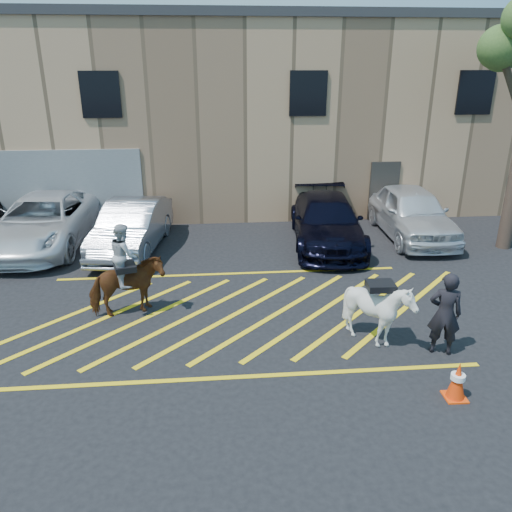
{
  "coord_description": "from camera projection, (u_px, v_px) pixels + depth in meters",
  "views": [
    {
      "loc": [
        -0.41,
        -10.81,
        5.61
      ],
      "look_at": [
        0.59,
        0.2,
        1.3
      ],
      "focal_mm": 35.0,
      "sensor_mm": 36.0,
      "label": 1
    }
  ],
  "objects": [
    {
      "name": "ground",
      "position": [
        233.0,
        310.0,
        12.11
      ],
      "size": [
        90.0,
        90.0,
        0.0
      ],
      "primitive_type": "plane",
      "color": "black",
      "rests_on": "ground"
    },
    {
      "name": "car_white_pickup",
      "position": [
        44.0,
        222.0,
        16.08
      ],
      "size": [
        2.95,
        5.94,
        1.62
      ],
      "primitive_type": "imported",
      "rotation": [
        0.0,
        0.0,
        -0.05
      ],
      "color": "white",
      "rests_on": "ground"
    },
    {
      "name": "car_silver_sedan",
      "position": [
        132.0,
        227.0,
        15.7
      ],
      "size": [
        2.26,
        4.86,
        1.54
      ],
      "primitive_type": "imported",
      "rotation": [
        0.0,
        0.0,
        -0.14
      ],
      "color": "#8F929C",
      "rests_on": "ground"
    },
    {
      "name": "car_blue_suv",
      "position": [
        327.0,
        221.0,
        16.24
      ],
      "size": [
        2.69,
        5.49,
        1.54
      ],
      "primitive_type": "imported",
      "rotation": [
        0.0,
        0.0,
        -0.1
      ],
      "color": "black",
      "rests_on": "ground"
    },
    {
      "name": "car_white_suv",
      "position": [
        412.0,
        212.0,
        16.93
      ],
      "size": [
        2.15,
        5.03,
        1.7
      ],
      "primitive_type": "imported",
      "rotation": [
        0.0,
        0.0,
        -0.03
      ],
      "color": "silver",
      "rests_on": "ground"
    },
    {
      "name": "handler",
      "position": [
        445.0,
        314.0,
        10.02
      ],
      "size": [
        0.75,
        0.6,
        1.78
      ],
      "primitive_type": "imported",
      "rotation": [
        0.0,
        0.0,
        2.84
      ],
      "color": "black",
      "rests_on": "ground"
    },
    {
      "name": "warehouse",
      "position": [
        218.0,
        110.0,
        21.91
      ],
      "size": [
        32.42,
        10.2,
        7.3
      ],
      "color": "tan",
      "rests_on": "ground"
    },
    {
      "name": "hatching_zone",
      "position": [
        233.0,
        315.0,
        11.82
      ],
      "size": [
        12.6,
        5.12,
        0.01
      ],
      "color": "yellow",
      "rests_on": "ground"
    },
    {
      "name": "mounted_bay",
      "position": [
        126.0,
        279.0,
        11.56
      ],
      "size": [
        1.85,
        1.23,
        2.25
      ],
      "color": "brown",
      "rests_on": "ground"
    },
    {
      "name": "saddled_white",
      "position": [
        378.0,
        311.0,
        10.39
      ],
      "size": [
        1.29,
        1.43,
        1.51
      ],
      "color": "silver",
      "rests_on": "ground"
    },
    {
      "name": "traffic_cone",
      "position": [
        457.0,
        380.0,
        8.8
      ],
      "size": [
        0.39,
        0.39,
        0.73
      ],
      "color": "#FF440A",
      "rests_on": "ground"
    }
  ]
}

